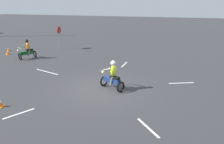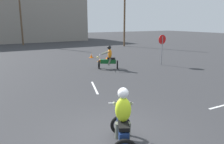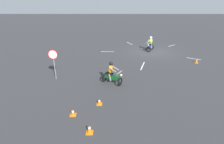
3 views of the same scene
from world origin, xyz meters
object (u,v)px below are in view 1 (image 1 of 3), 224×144
Objects in this scene: motorcycle_rider_background at (27,50)px; traffic_cone_near_left at (8,49)px; motorcycle_rider_foreground at (112,77)px; stop_sign at (59,33)px; traffic_cone_mid_center at (0,103)px; traffic_cone_near_right at (8,53)px.

traffic_cone_near_left is at bearing 3.01° from motorcycle_rider_background.
stop_sign is (8.77, 8.17, 0.91)m from motorcycle_rider_foreground.
traffic_cone_near_left is (-2.24, 4.52, -1.48)m from stop_sign.
stop_sign reaches higher than motorcycle_rider_foreground.
motorcycle_rider_foreground reaches higher than traffic_cone_mid_center.
traffic_cone_mid_center reaches higher than traffic_cone_near_right.
motorcycle_rider_background is 4.35× the size of traffic_cone_mid_center.
motorcycle_rider_background is 5.02× the size of traffic_cone_near_left.
traffic_cone_near_left is 0.87× the size of traffic_cone_mid_center.
motorcycle_rider_background is 4.31m from traffic_cone_near_left.
traffic_cone_near_left is at bearing 39.23° from traffic_cone_mid_center.
traffic_cone_near_right is 0.86× the size of traffic_cone_mid_center.
stop_sign is at bearing 16.84° from traffic_cone_mid_center.
motorcycle_rider_background is 4.40m from stop_sign.
traffic_cone_near_left is at bearing 90.40° from motorcycle_rider_foreground.
traffic_cone_mid_center is (-12.35, -3.74, -1.45)m from stop_sign.
motorcycle_rider_foreground is at bearing -51.04° from traffic_cone_mid_center.
stop_sign is at bearing -44.51° from traffic_cone_near_right.
traffic_cone_near_left and traffic_cone_near_right have the same top height.
motorcycle_rider_background is at bearing 90.69° from motorcycle_rider_foreground.
motorcycle_rider_foreground is 12.78m from traffic_cone_near_right.
traffic_cone_near_left is at bearing 38.34° from traffic_cone_near_right.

